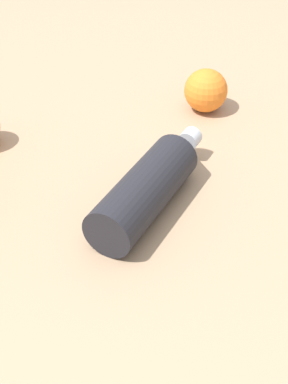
# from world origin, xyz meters

# --- Properties ---
(ground_plane) EXTENTS (2.40, 2.40, 0.00)m
(ground_plane) POSITION_xyz_m (0.00, 0.00, 0.00)
(ground_plane) COLOR #9E7F60
(water_bottle) EXTENTS (0.20, 0.22, 0.07)m
(water_bottle) POSITION_xyz_m (0.03, 0.03, 0.03)
(water_bottle) COLOR black
(water_bottle) RESTS_ON ground_plane
(orange_0) EXTENTS (0.07, 0.07, 0.07)m
(orange_0) POSITION_xyz_m (-0.12, -0.19, 0.04)
(orange_0) COLOR orange
(orange_0) RESTS_ON ground_plane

